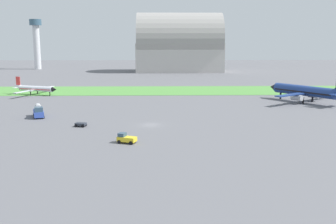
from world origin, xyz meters
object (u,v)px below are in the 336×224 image
object	(u,v)px
airplane_parked_jet_far	(306,91)
pushback_tug_near_gate	(126,138)
baggage_cart_midfield	(81,124)
control_tower	(36,40)
airplane_taxiing_turboprop	(35,88)
fuel_truck_by_runway	(38,111)

from	to	relation	value
airplane_parked_jet_far	pushback_tug_near_gate	world-z (taller)	airplane_parked_jet_far
baggage_cart_midfield	control_tower	distance (m)	194.82
airplane_taxiing_turboprop	pushback_tug_near_gate	distance (m)	78.50
airplane_taxiing_turboprop	baggage_cart_midfield	distance (m)	59.98
airplane_parked_jet_far	pushback_tug_near_gate	xyz separation A→B (m)	(-53.38, -48.77, -2.76)
airplane_parked_jet_far	fuel_truck_by_runway	size ratio (longest dim) A/B	3.58
airplane_parked_jet_far	control_tower	bearing A→B (deg)	5.54
airplane_taxiing_turboprop	fuel_truck_by_runway	bearing A→B (deg)	-50.84
airplane_taxiing_turboprop	pushback_tug_near_gate	xyz separation A→B (m)	(38.76, -68.25, -1.45)
airplane_parked_jet_far	fuel_truck_by_runway	world-z (taller)	airplane_parked_jet_far
fuel_truck_by_runway	airplane_parked_jet_far	bearing A→B (deg)	86.55
airplane_parked_jet_far	pushback_tug_near_gate	bearing A→B (deg)	96.66
pushback_tug_near_gate	baggage_cart_midfield	bearing A→B (deg)	-30.34
airplane_taxiing_turboprop	control_tower	size ratio (longest dim) A/B	0.61
airplane_parked_jet_far	control_tower	distance (m)	198.30
airplane_taxiing_turboprop	baggage_cart_midfield	bearing A→B (deg)	-42.31
pushback_tug_near_gate	baggage_cart_midfield	xyz separation A→B (m)	(-11.71, 14.74, -0.34)
pushback_tug_near_gate	fuel_truck_by_runway	xyz separation A→B (m)	(-24.89, 26.27, 0.67)
baggage_cart_midfield	fuel_truck_by_runway	world-z (taller)	fuel_truck_by_runway
pushback_tug_near_gate	baggage_cart_midfield	size ratio (longest dim) A/B	1.48
control_tower	baggage_cart_midfield	bearing A→B (deg)	-70.31
airplane_parked_jet_far	fuel_truck_by_runway	distance (m)	81.46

